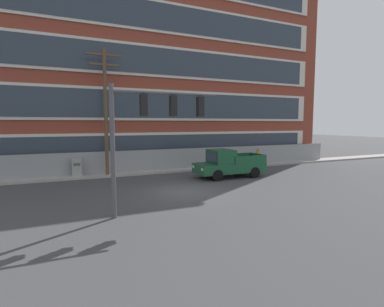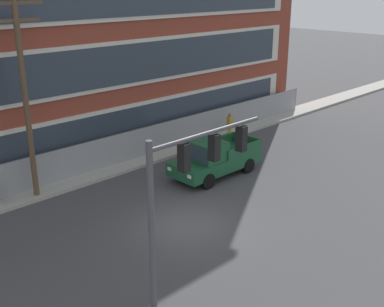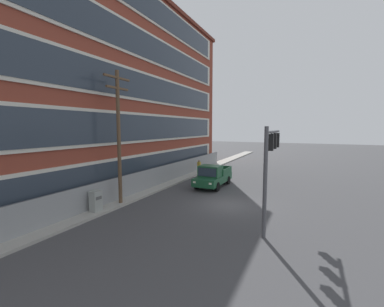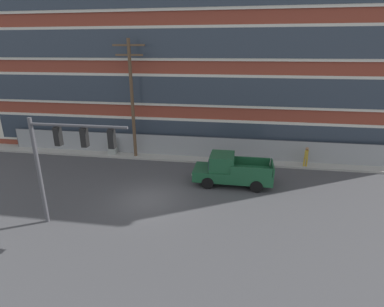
% 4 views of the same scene
% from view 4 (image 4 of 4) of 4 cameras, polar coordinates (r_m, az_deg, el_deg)
% --- Properties ---
extents(ground_plane, '(160.00, 160.00, 0.00)m').
position_cam_4_polar(ground_plane, '(18.59, -8.30, -8.68)').
color(ground_plane, '#424244').
extents(sidewalk_building_side, '(80.00, 1.75, 0.16)m').
position_cam_4_polar(sidewalk_building_side, '(25.16, -3.33, -0.69)').
color(sidewalk_building_side, '#9E9B93').
rests_on(sidewalk_building_side, ground).
extents(brick_mill_building, '(37.90, 8.61, 18.19)m').
position_cam_4_polar(brick_mill_building, '(28.45, -1.53, 20.17)').
color(brick_mill_building, brown).
rests_on(brick_mill_building, ground).
extents(chain_link_fence, '(34.08, 0.06, 1.87)m').
position_cam_4_polar(chain_link_fence, '(24.79, 1.88, 1.16)').
color(chain_link_fence, gray).
rests_on(chain_link_fence, ground).
extents(traffic_signal_mast, '(4.94, 0.43, 5.60)m').
position_cam_4_polar(traffic_signal_mast, '(15.56, -23.06, 0.63)').
color(traffic_signal_mast, '#4C4C51').
rests_on(traffic_signal_mast, ground).
extents(pickup_truck_dark_green, '(5.25, 2.22, 2.09)m').
position_cam_4_polar(pickup_truck_dark_green, '(20.18, 7.38, -3.26)').
color(pickup_truck_dark_green, '#194C2D').
rests_on(pickup_truck_dark_green, ground).
extents(utility_pole_near_corner, '(2.51, 0.26, 9.44)m').
position_cam_4_polar(utility_pole_near_corner, '(24.46, -11.38, 10.79)').
color(utility_pole_near_corner, brown).
rests_on(utility_pole_near_corner, ground).
extents(electrical_cabinet, '(0.68, 0.55, 1.50)m').
position_cam_4_polar(electrical_cabinet, '(26.42, -14.93, 1.19)').
color(electrical_cabinet, '#939993').
rests_on(electrical_cabinet, ground).
extents(pedestrian_near_cabinet, '(0.35, 0.45, 1.69)m').
position_cam_4_polar(pedestrian_near_cabinet, '(24.28, 20.92, -0.48)').
color(pedestrian_near_cabinet, '#B7932D').
rests_on(pedestrian_near_cabinet, ground).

